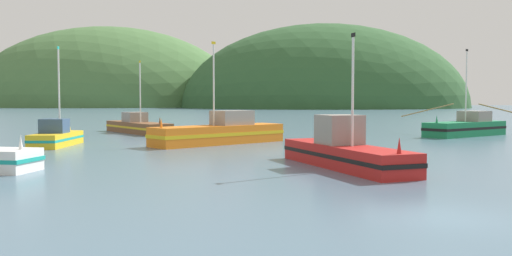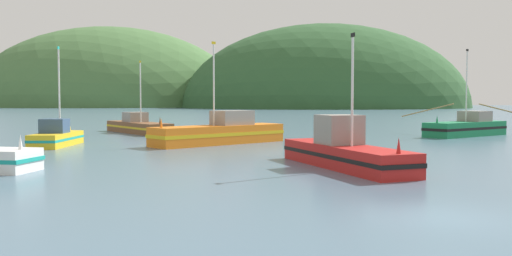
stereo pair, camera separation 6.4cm
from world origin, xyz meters
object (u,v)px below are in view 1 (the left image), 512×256
(fishing_boat_green, at_px, (466,127))
(fishing_boat_orange, at_px, (221,132))
(fishing_boat_red, at_px, (344,152))
(fishing_boat_brown, at_px, (138,126))
(fishing_boat_yellow, at_px, (56,137))

(fishing_boat_green, bearing_deg, fishing_boat_orange, -15.26)
(fishing_boat_green, bearing_deg, fishing_boat_red, 19.74)
(fishing_boat_brown, bearing_deg, fishing_boat_yellow, -44.88)
(fishing_boat_red, bearing_deg, fishing_boat_orange, -173.79)
(fishing_boat_brown, xyz_separation_m, fishing_boat_yellow, (-2.37, -15.23, -0.00))
(fishing_boat_green, xyz_separation_m, fishing_boat_yellow, (-33.80, -10.96, -0.15))
(fishing_boat_brown, bearing_deg, fishing_boat_orange, -0.47)
(fishing_boat_orange, relative_size, fishing_boat_red, 1.00)
(fishing_boat_orange, xyz_separation_m, fishing_boat_brown, (-9.38, 13.12, -0.19))
(fishing_boat_brown, bearing_deg, fishing_boat_green, 46.22)
(fishing_boat_orange, xyz_separation_m, fishing_boat_yellow, (-11.75, -2.11, -0.20))
(fishing_boat_orange, xyz_separation_m, fishing_boat_green, (22.05, 8.85, -0.05))
(fishing_boat_red, distance_m, fishing_boat_yellow, 22.32)
(fishing_boat_green, relative_size, fishing_boat_brown, 1.10)
(fishing_boat_green, distance_m, fishing_boat_brown, 31.72)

